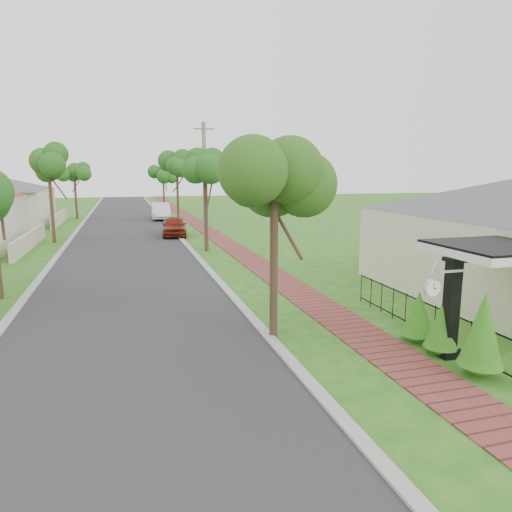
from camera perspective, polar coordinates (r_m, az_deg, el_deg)
name	(u,v)px	position (r m, az deg, el deg)	size (l,w,h in m)	color
ground	(261,361)	(11.37, 0.68, -13.01)	(160.00, 160.00, 0.00)	#206317
road	(126,244)	(30.33, -15.91, 1.42)	(7.00, 120.00, 0.02)	#28282B
kerb_right	(183,242)	(30.55, -9.06, 1.76)	(0.30, 120.00, 0.10)	#9E9E99
kerb_left	(65,247)	(30.54, -22.77, 1.07)	(0.30, 120.00, 0.10)	#9E9E99
sidewalk	(222,240)	(30.97, -4.28, 1.97)	(1.50, 120.00, 0.03)	brown
porch_post	(451,313)	(12.24, 23.15, -6.58)	(0.48, 0.48, 2.52)	black
picket_fence	(435,322)	(13.36, 21.43, -7.70)	(0.03, 8.02, 1.00)	black
street_trees	(124,172)	(36.83, -16.16, 10.02)	(10.70, 37.65, 5.89)	#382619
hedge_row	(451,328)	(12.15, 23.15, -8.22)	(0.86, 3.11, 2.02)	#286614
parked_car_red	(174,226)	(33.46, -10.18, 3.69)	(1.67, 4.14, 1.41)	maroon
parked_car_white	(161,211)	(45.63, -11.84, 5.50)	(1.69, 4.85, 1.60)	white
near_tree	(274,196)	(12.12, 2.30, 7.57)	(1.92, 1.92, 4.93)	#382619
utility_pole	(205,185)	(27.87, -6.43, 8.82)	(1.20, 0.24, 7.45)	gray
station_clock	(434,287)	(11.20, 21.32, -3.58)	(1.06, 0.13, 0.59)	silver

